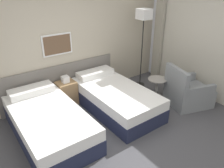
# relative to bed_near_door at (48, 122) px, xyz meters

# --- Properties ---
(ground_plane) EXTENTS (16.00, 16.00, 0.00)m
(ground_plane) POSITION_rel_bed_near_door_xyz_m (0.95, -0.94, -0.26)
(ground_plane) COLOR #47474C
(wall_headboard) EXTENTS (10.00, 0.10, 2.70)m
(wall_headboard) POSITION_rel_bed_near_door_xyz_m (0.94, 1.06, 1.04)
(wall_headboard) COLOR #B7AD99
(wall_headboard) RESTS_ON ground_plane
(bed_near_door) EXTENTS (1.05, 2.01, 0.63)m
(bed_near_door) POSITION_rel_bed_near_door_xyz_m (0.00, 0.00, 0.00)
(bed_near_door) COLOR #1E233D
(bed_near_door) RESTS_ON ground_plane
(bed_near_window) EXTENTS (1.05, 2.01, 0.63)m
(bed_near_window) POSITION_rel_bed_near_door_xyz_m (1.46, 0.00, 0.00)
(bed_near_window) COLOR #1E233D
(bed_near_window) RESTS_ON ground_plane
(nightstand) EXTENTS (0.40, 0.34, 0.67)m
(nightstand) POSITION_rel_bed_near_door_xyz_m (0.73, 0.78, 0.02)
(nightstand) COLOR #9E7A51
(nightstand) RESTS_ON ground_plane
(floor_lamp) EXTENTS (0.28, 0.28, 1.91)m
(floor_lamp) POSITION_rel_bed_near_door_xyz_m (2.69, 0.54, 1.40)
(floor_lamp) COLOR black
(floor_lamp) RESTS_ON ground_plane
(side_table) EXTENTS (0.43, 0.43, 0.49)m
(side_table) POSITION_rel_bed_near_door_xyz_m (2.51, -0.20, 0.08)
(side_table) COLOR gray
(side_table) RESTS_ON ground_plane
(armchair) EXTENTS (1.02, 0.97, 0.88)m
(armchair) POSITION_rel_bed_near_door_xyz_m (2.85, -0.78, 0.01)
(armchair) COLOR gray
(armchair) RESTS_ON ground_plane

